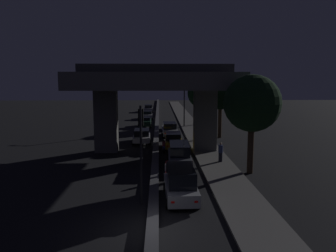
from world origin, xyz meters
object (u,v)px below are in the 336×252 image
Objects in this scene: car_silver_lead at (181,183)px; car_silver_third_oncoming at (147,115)px; car_dark_green_second_oncoming at (145,122)px; pedestrian_on_sidewalk at (221,152)px; motorcycle_blue_filtering_mid at (164,147)px; street_lamp at (182,94)px; car_silver_fourth_oncoming at (148,108)px; car_silver_fourth at (170,129)px; car_white_lead_oncoming at (142,136)px; car_taxi_yellow_third at (173,140)px; motorcycle_red_filtering_near at (167,172)px; traffic_light_left_of_median at (141,138)px; car_grey_second at (179,154)px.

car_silver_third_oncoming is (-3.44, 40.77, -0.27)m from car_silver_lead.
pedestrian_on_sidewalk reaches higher than car_dark_green_second_oncoming.
car_dark_green_second_oncoming reaches higher than motorcycle_blue_filtering_mid.
car_silver_third_oncoming is (-5.64, 10.47, -4.29)m from street_lamp.
car_silver_third_oncoming is at bearing -1.63° from car_silver_fourth_oncoming.
car_white_lead_oncoming is at bearing 140.30° from car_silver_fourth.
car_taxi_yellow_third is at bearing 13.08° from car_dark_green_second_oncoming.
car_white_lead_oncoming is (-5.44, -12.41, -4.21)m from street_lamp.
car_silver_lead is at bearing 178.15° from car_silver_fourth.
car_silver_fourth is (0.06, 22.12, -0.10)m from car_silver_lead.
car_white_lead_oncoming reaches higher than car_dark_green_second_oncoming.
car_silver_lead is at bearing -168.30° from motorcycle_red_filtering_near.
car_silver_fourth_oncoming is at bearing 179.40° from car_white_lead_oncoming.
street_lamp is 1.91× the size of car_white_lead_oncoming.
car_dark_green_second_oncoming is at bearing 6.62° from motorcycle_red_filtering_near.
motorcycle_blue_filtering_mid is at bearing 23.62° from car_white_lead_oncoming.
pedestrian_on_sidewalk reaches higher than car_silver_fourth_oncoming.
motorcycle_blue_filtering_mid is at bearing 8.49° from car_dark_green_second_oncoming.
traffic_light_left_of_median is 18.89m from car_white_lead_oncoming.
car_silver_fourth_oncoming is at bearing 91.40° from traffic_light_left_of_median.
car_silver_fourth is 2.32× the size of motorcycle_red_filtering_near.
car_taxi_yellow_third is at bearing -3.94° from motorcycle_red_filtering_near.
motorcycle_red_filtering_near is (-1.12, -3.83, -0.41)m from car_grey_second.
pedestrian_on_sidewalk is (3.59, 0.84, -0.05)m from car_grey_second.
motorcycle_red_filtering_near is at bearing 8.89° from car_white_lead_oncoming.
pedestrian_on_sidewalk is (4.80, -4.22, 0.38)m from motorcycle_blue_filtering_mid.
car_white_lead_oncoming is (-3.30, -4.22, -0.08)m from car_silver_fourth.
car_taxi_yellow_third is at bearing 179.49° from car_silver_fourth.
car_silver_lead is 3.84m from motorcycle_red_filtering_near.
car_taxi_yellow_third is 11.00m from motorcycle_red_filtering_near.
car_dark_green_second_oncoming is at bearing 7.05° from motorcycle_blue_filtering_mid.
car_silver_fourth_oncoming is at bearing 103.58° from street_lamp.
car_silver_third_oncoming is 13.73m from car_silver_fourth_oncoming.
motorcycle_blue_filtering_mid is at bearing 155.08° from car_taxi_yellow_third.
motorcycle_blue_filtering_mid is (2.63, -28.12, -0.15)m from car_silver_third_oncoming.
car_grey_second is 5.23m from motorcycle_blue_filtering_mid.
traffic_light_left_of_median is at bearing 161.56° from motorcycle_red_filtering_near.
pedestrian_on_sidewalk is at bearing -147.43° from car_taxi_yellow_third.
street_lamp reaches higher than car_silver_lead.
car_grey_second is at bearing -166.80° from pedestrian_on_sidewalk.
car_dark_green_second_oncoming is at bearing -1.91° from car_silver_fourth_oncoming.
car_taxi_yellow_third is 0.94× the size of car_silver_fourth.
street_lamp is 27.07m from motorcycle_red_filtering_near.
car_grey_second is 2.40× the size of motorcycle_red_filtering_near.
street_lamp reaches higher than motorcycle_red_filtering_near.
motorcycle_red_filtering_near is at bearing -96.27° from street_lamp.
car_taxi_yellow_third is at bearing 2.34° from car_grey_second.
car_white_lead_oncoming is 5.78m from motorcycle_blue_filtering_mid.
street_lamp reaches higher than car_taxi_yellow_third.
car_grey_second is 10.93m from car_white_lead_oncoming.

